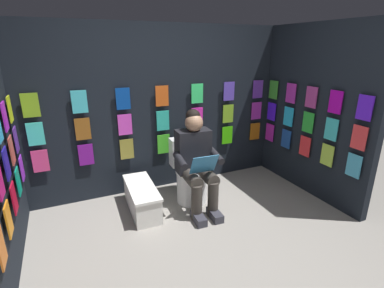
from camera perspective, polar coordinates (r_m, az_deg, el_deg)
The scene contains 6 objects.
ground_plane at distance 2.83m, azimuth 7.49°, elevation -22.86°, with size 30.00×30.00×0.00m, color gray.
display_wall_back at distance 3.87m, azimuth -6.21°, elevation 6.67°, with size 3.49×0.14×2.15m.
display_wall_left at distance 4.03m, azimuth 22.88°, elevation 5.77°, with size 0.14×1.78×2.15m.
toilet at distance 3.69m, azimuth -0.44°, elevation -6.06°, with size 0.41×0.56×0.77m.
person_reading at distance 3.39m, azimuth 0.91°, elevation -3.34°, with size 0.54×0.70×1.19m.
comic_longbox_near at distance 3.54m, azimuth -9.82°, elevation -10.46°, with size 0.34×0.81×0.32m.
Camera 1 is at (1.18, 1.77, 1.87)m, focal length 27.15 mm.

